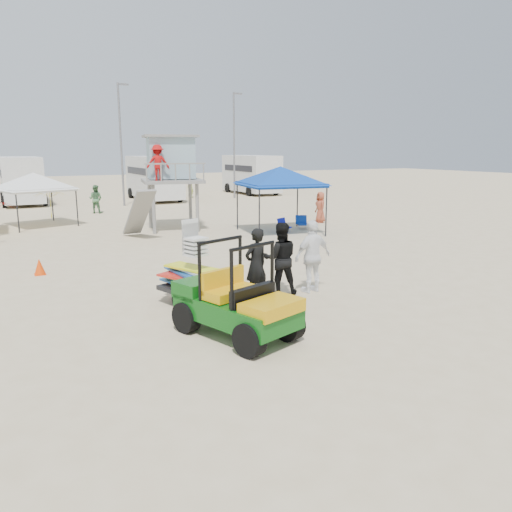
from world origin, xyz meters
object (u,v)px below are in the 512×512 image
utility_cart (236,294)px  lifeguard_tower (169,161)px  canopy_blue (280,170)px  man_left (256,265)px  surf_trailer (195,275)px

utility_cart → lifeguard_tower: size_ratio=0.66×
canopy_blue → man_left: bearing=-123.7°
man_left → utility_cart: bearing=39.2°
surf_trailer → lifeguard_tower: lifeguard_tower is taller
surf_trailer → man_left: surf_trailer is taller
utility_cart → lifeguard_tower: bearing=76.9°
man_left → lifeguard_tower: bearing=-112.3°
utility_cart → canopy_blue: bearing=55.7°
utility_cart → man_left: size_ratio=1.53×
utility_cart → canopy_blue: (7.38, 10.82, 1.96)m
utility_cart → lifeguard_tower: lifeguard_tower is taller
surf_trailer → canopy_blue: size_ratio=0.60×
surf_trailer → man_left: (1.51, -0.30, 0.16)m
man_left → lifeguard_tower: 12.36m
utility_cart → surf_trailer: size_ratio=1.26×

